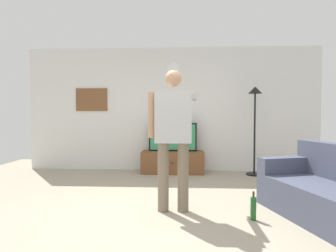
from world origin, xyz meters
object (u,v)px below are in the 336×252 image
floor_lamp (255,112)px  television (173,137)px  beverage_bottle (253,208)px  person_standing_nearer_lamp (173,131)px  framed_picture (92,100)px  wall_clock (173,69)px  tv_stand (173,162)px

floor_lamp → television: bearing=174.9°
beverage_bottle → floor_lamp: bearing=75.9°
person_standing_nearer_lamp → beverage_bottle: (0.95, -0.27, -0.89)m
television → beverage_bottle: (1.04, -2.65, -0.62)m
television → person_standing_nearer_lamp: 2.40m
framed_picture → wall_clock: bearing=-0.2°
tv_stand → floor_lamp: bearing=-3.6°
tv_stand → television: (-0.00, 0.05, 0.53)m
wall_clock → beverage_bottle: size_ratio=0.78×
beverage_bottle → wall_clock: bearing=109.8°
wall_clock → tv_stand: bearing=-90.0°
framed_picture → beverage_bottle: (2.86, -2.90, -1.43)m
floor_lamp → beverage_bottle: (-0.63, -2.50, -1.15)m
tv_stand → framed_picture: framed_picture is taller
tv_stand → person_standing_nearer_lamp: person_standing_nearer_lamp is taller
television → tv_stand: bearing=-90.0°
framed_picture → beverage_bottle: framed_picture is taller
framed_picture → person_standing_nearer_lamp: bearing=-54.0°
framed_picture → beverage_bottle: bearing=-45.4°
framed_picture → beverage_bottle: 4.32m
television → floor_lamp: floor_lamp is taller
beverage_bottle → framed_picture: bearing=134.6°
tv_stand → person_standing_nearer_lamp: (0.10, -2.34, 0.80)m
wall_clock → television: bearing=-90.0°
floor_lamp → person_standing_nearer_lamp: bearing=-125.2°
television → person_standing_nearer_lamp: size_ratio=0.57×
floor_lamp → tv_stand: bearing=176.4°
television → framed_picture: size_ratio=1.43×
floor_lamp → person_standing_nearer_lamp: size_ratio=1.01×
tv_stand → television: size_ratio=1.29×
framed_picture → person_standing_nearer_lamp: (1.92, -2.64, -0.54)m
tv_stand → wall_clock: (-0.00, 0.29, 2.01)m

